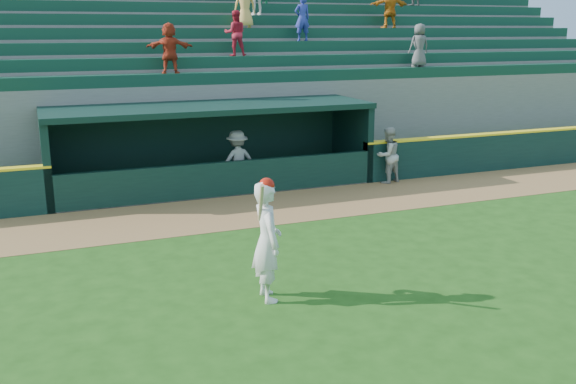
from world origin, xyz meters
The scene contains 9 objects.
ground centered at (0.00, 0.00, 0.00)m, with size 120.00×120.00×0.00m, color #1D4611.
warning_track centered at (0.00, 4.90, 0.01)m, with size 40.00×3.00×0.01m, color olive.
field_wall_right centered at (12.25, 6.55, 0.60)m, with size 15.50×0.30×1.20m, color black.
wall_stripe_right centered at (12.25, 6.55, 1.23)m, with size 15.50×0.32×0.06m, color yellow.
dugout_player_front centered at (5.13, 6.28, 0.86)m, with size 0.83×0.65×1.71m, color #A8A9A3.
dugout_player_inside centered at (0.60, 7.10, 0.88)m, with size 1.14×0.65×1.76m, color #969691.
dugout centered at (0.00, 8.00, 1.36)m, with size 9.40×2.80×2.46m.
stands centered at (-0.01, 12.57, 2.41)m, with size 34.50×6.30×7.40m.
batter_at_plate centered at (-1.25, -0.57, 1.08)m, with size 0.54×0.88×2.20m.
Camera 1 is at (-4.78, -10.44, 4.62)m, focal length 40.00 mm.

